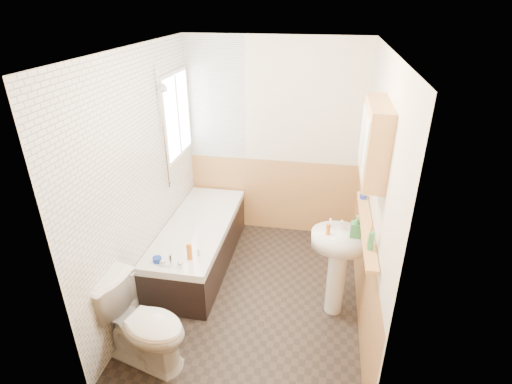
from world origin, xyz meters
TOP-DOWN VIEW (x-y plane):
  - floor at (0.00, 0.00)m, footprint 2.80×2.80m
  - ceiling at (0.00, 0.00)m, footprint 2.80×2.80m
  - wall_back at (0.00, 1.41)m, footprint 2.20×0.02m
  - wall_front at (0.00, -1.41)m, footprint 2.20×0.02m
  - wall_left at (-1.11, 0.00)m, footprint 0.02×2.80m
  - wall_right at (1.11, 0.00)m, footprint 0.02×2.80m
  - wainscot_right at (1.09, 0.00)m, footprint 0.01×2.80m
  - wainscot_front at (0.00, -1.39)m, footprint 2.20×0.01m
  - wainscot_back at (0.00, 1.39)m, footprint 2.20×0.01m
  - tile_cladding_left at (-1.09, 0.00)m, footprint 0.01×2.80m
  - tile_return_back at (-0.73, 1.39)m, footprint 0.75×0.01m
  - window at (-1.06, 0.95)m, footprint 0.03×0.79m
  - bathtub at (-0.73, 0.43)m, footprint 0.70×1.84m
  - shower_riser at (-1.04, 0.49)m, footprint 0.11×0.09m
  - toilet at (-0.76, -1.00)m, footprint 0.90×0.64m
  - sink at (0.84, -0.09)m, footprint 0.54×0.43m
  - pine_shelf at (1.04, -0.22)m, footprint 0.10×1.32m
  - medicine_cabinet at (1.01, -0.20)m, footprint 0.17×0.69m
  - foam_can at (1.04, -0.60)m, footprint 0.05×0.05m
  - green_bottle at (1.04, -0.53)m, footprint 0.05×0.05m
  - black_jar at (1.04, 0.29)m, footprint 0.08×0.08m
  - soap_bottle at (0.96, -0.13)m, footprint 0.10×0.21m
  - clear_bottle at (0.72, -0.14)m, footprint 0.05×0.05m
  - blue_gel at (-0.59, -0.24)m, footprint 0.05×0.04m
  - cream_jar at (-0.89, -0.34)m, footprint 0.09×0.09m
  - orange_bottle at (-0.53, -0.16)m, footprint 0.03×0.03m

SIDE VIEW (x-z plane):
  - floor at x=0.00m, z-range 0.00..0.00m
  - bathtub at x=-0.73m, z-range -0.06..0.63m
  - toilet at x=-0.76m, z-range 0.00..0.79m
  - wainscot_right at x=1.09m, z-range 0.00..1.00m
  - wainscot_front at x=0.00m, z-range 0.00..1.00m
  - wainscot_back at x=0.00m, z-range 0.00..1.00m
  - cream_jar at x=-0.89m, z-range 0.54..0.60m
  - orange_bottle at x=-0.53m, z-range 0.54..0.62m
  - blue_gel at x=-0.59m, z-range 0.54..0.72m
  - sink at x=0.84m, z-range 0.14..1.17m
  - soap_bottle at x=0.96m, z-range 0.92..1.02m
  - clear_bottle at x=0.72m, z-range 0.92..1.03m
  - pine_shelf at x=1.04m, z-range 1.07..1.10m
  - black_jar at x=1.04m, z-range 1.10..1.15m
  - foam_can at x=1.04m, z-range 1.10..1.26m
  - green_bottle at x=1.04m, z-range 1.10..1.33m
  - wall_back at x=0.00m, z-range 0.00..2.50m
  - wall_front at x=0.00m, z-range 0.00..2.50m
  - wall_left at x=-1.11m, z-range 0.00..2.50m
  - wall_right at x=1.11m, z-range 0.00..2.50m
  - tile_cladding_left at x=-1.09m, z-range 0.00..2.50m
  - window at x=-1.06m, z-range 1.15..2.15m
  - shower_riser at x=-1.04m, z-range 1.06..2.38m
  - tile_return_back at x=-0.73m, z-range 1.00..2.50m
  - medicine_cabinet at x=1.01m, z-range 1.54..2.17m
  - ceiling at x=0.00m, z-range 2.50..2.50m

